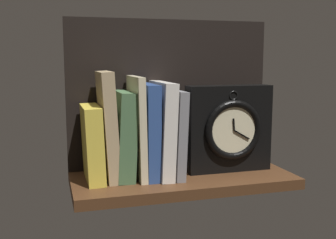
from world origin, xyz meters
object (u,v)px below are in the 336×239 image
book_blue_modern (148,130)px  book_yellow_seinlanguage (92,143)px  book_gray_chess (173,132)px  book_green_romantic (124,135)px  framed_clock (229,129)px  book_white_catcher (161,129)px  book_cream_twain (137,127)px  book_tan_shortstories (108,126)px

book_blue_modern → book_yellow_seinlanguage: bearing=180.0°
book_gray_chess → book_green_romantic: bearing=180.0°
book_yellow_seinlanguage → framed_clock: framed_clock is taller
book_white_catcher → book_blue_modern: bearing=180.0°
book_yellow_seinlanguage → book_blue_modern: (13.22, 0.00, 2.42)cm
book_yellow_seinlanguage → book_white_catcher: bearing=0.0°
book_cream_twain → framed_clock: book_cream_twain is taller
book_tan_shortstories → book_cream_twain: bearing=0.0°
book_blue_modern → book_tan_shortstories: bearing=180.0°
book_green_romantic → framed_clock: framed_clock is taller
book_green_romantic → book_gray_chess: bearing=0.0°
book_yellow_seinlanguage → framed_clock: (34.03, -1.33, 2.09)cm
book_yellow_seinlanguage → book_cream_twain: book_cream_twain is taller
book_blue_modern → book_white_catcher: size_ratio=0.98×
book_green_romantic → book_cream_twain: 3.60cm
book_green_romantic → book_gray_chess: size_ratio=0.99×
book_yellow_seinlanguage → book_white_catcher: (16.61, 0.00, 2.62)cm
book_blue_modern → book_gray_chess: bearing=0.0°
book_gray_chess → book_yellow_seinlanguage: bearing=180.0°
book_cream_twain → book_white_catcher: size_ratio=1.06×
book_yellow_seinlanguage → book_gray_chess: 19.63cm
book_blue_modern → framed_clock: (20.81, -1.33, -0.33)cm
book_tan_shortstories → framed_clock: size_ratio=1.17×
book_tan_shortstories → book_white_catcher: bearing=0.0°
book_yellow_seinlanguage → book_gray_chess: bearing=0.0°
framed_clock → book_green_romantic: bearing=177.1°
book_white_catcher → book_gray_chess: size_ratio=1.09×
book_yellow_seinlanguage → book_gray_chess: size_ratio=0.84×
book_cream_twain → book_blue_modern: (2.67, 0.00, -0.91)cm
book_cream_twain → book_blue_modern: book_cream_twain is taller
book_cream_twain → book_white_catcher: book_cream_twain is taller
book_blue_modern → book_white_catcher: (3.39, 0.00, 0.20)cm
framed_clock → book_blue_modern: bearing=176.4°
book_yellow_seinlanguage → framed_clock: size_ratio=0.81×
book_gray_chess → framed_clock: size_ratio=0.96×
book_tan_shortstories → book_gray_chess: 16.05cm
book_tan_shortstories → book_cream_twain: (6.87, 0.00, -0.60)cm
framed_clock → book_white_catcher: bearing=175.6°
book_cream_twain → book_gray_chess: size_ratio=1.16×
book_yellow_seinlanguage → book_tan_shortstories: bearing=0.0°
framed_clock → book_cream_twain: bearing=176.8°
book_blue_modern → book_gray_chess: (6.34, 0.00, -0.78)cm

